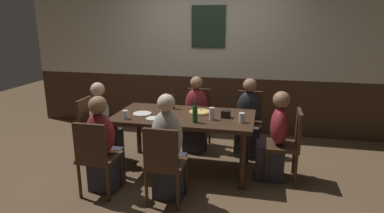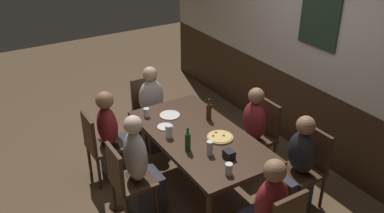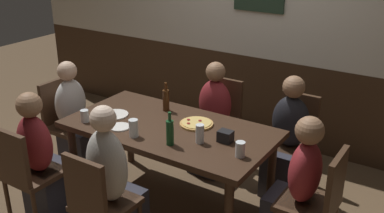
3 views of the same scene
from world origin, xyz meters
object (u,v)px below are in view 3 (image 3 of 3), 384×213
person_mid_near (113,191)px  person_head_east (296,196)px  chair_head_east (318,199)px  plate_white_large (115,115)px  beer_bottle_brown (166,100)px  person_left_near (43,165)px  person_head_west (76,125)px  plate_white_small (120,127)px  beer_glass_half (85,117)px  pizza (196,124)px  tumbler_short (134,129)px  highball_clear (240,150)px  condiment_caddy (225,136)px  person_mid_far (212,126)px  chair_mid_near (98,201)px  chair_right_far (294,136)px  pint_glass_amber (200,135)px  beer_bottle_green (170,132)px  chair_head_west (64,119)px  dining_table (170,135)px  person_right_far (287,146)px  chair_mid_far (220,118)px  chair_left_near (26,171)px

person_mid_near → person_head_east: (1.13, 0.71, -0.03)m
chair_head_east → plate_white_large: size_ratio=3.73×
beer_bottle_brown → person_left_near: bearing=-119.3°
person_head_west → plate_white_small: person_head_west is taller
beer_glass_half → plate_white_small: bearing=11.4°
pizza → person_mid_near: bearing=-101.4°
person_left_near → pizza: size_ratio=3.96×
chair_head_east → person_left_near: person_left_near is taller
tumbler_short → highball_clear: bearing=10.7°
plate_white_small → condiment_caddy: (0.86, 0.25, 0.04)m
plate_white_small → person_mid_far: bearing=70.9°
chair_mid_near → chair_right_far: same height
chair_mid_near → person_head_west: (-1.13, 0.87, -0.03)m
pint_glass_amber → beer_bottle_green: 0.23m
chair_right_far → person_left_near: person_left_near is taller
chair_head_west → beer_bottle_brown: beer_bottle_brown is taller
beer_glass_half → chair_head_west: bearing=153.8°
dining_table → chair_head_east: 1.30m
chair_mid_near → chair_right_far: 1.91m
pizza → tumbler_short: tumbler_short is taller
dining_table → plate_white_small: plate_white_small is taller
person_right_far → condiment_caddy: (-0.25, -0.70, 0.32)m
tumbler_short → person_left_near: bearing=-148.1°
chair_right_far → plate_white_small: chair_right_far is taller
dining_table → person_left_near: 1.07m
chair_mid_far → chair_head_east: same height
dining_table → person_head_west: person_head_west is taller
chair_right_far → person_right_far: 0.17m
person_mid_near → tumbler_short: (-0.13, 0.40, 0.31)m
chair_mid_near → condiment_caddy: 1.07m
person_right_far → plate_white_small: bearing=-139.1°
pint_glass_amber → pizza: bearing=126.9°
chair_left_near → person_head_west: bearing=112.3°
chair_head_west → plate_white_small: bearing=-14.3°
chair_right_far → tumbler_short: bearing=-127.3°
person_mid_far → person_head_east: same height
dining_table → person_right_far: size_ratio=1.58×
person_mid_near → tumbler_short: bearing=107.3°
pizza → plate_white_small: (-0.50, -0.39, -0.01)m
pizza → highball_clear: highball_clear is taller
chair_head_east → beer_glass_half: 2.00m
person_head_east → chair_mid_near: bearing=-142.3°
beer_bottle_brown → pint_glass_amber: bearing=-32.5°
chair_head_west → pizza: size_ratio=3.11×
chair_head_east → person_right_far: 0.88m
dining_table → person_head_east: 1.15m
chair_left_near → chair_head_east: bearing=22.9°
chair_mid_far → beer_bottle_green: beer_bottle_green is taller
pint_glass_amber → chair_mid_far: bearing=110.6°
person_head_west → beer_bottle_green: bearing=-11.3°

